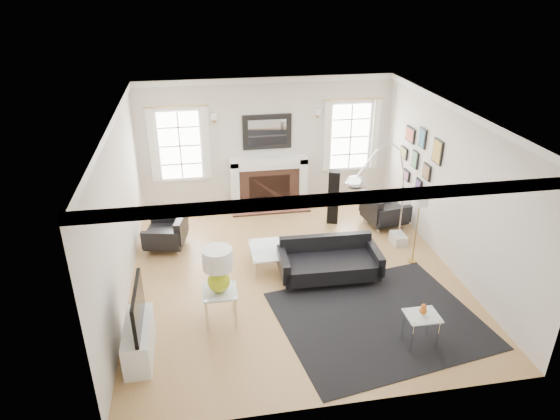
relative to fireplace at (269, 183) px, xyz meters
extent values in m
plane|color=#AC7C48|center=(0.00, -2.79, -0.54)|extent=(6.00, 6.00, 0.00)
cube|color=beige|center=(0.00, 0.21, 0.86)|extent=(5.50, 0.04, 2.80)
cube|color=beige|center=(0.00, -5.79, 0.86)|extent=(5.50, 0.04, 2.80)
cube|color=beige|center=(-2.75, -2.79, 0.86)|extent=(0.04, 6.00, 2.80)
cube|color=beige|center=(2.75, -2.79, 0.86)|extent=(0.04, 6.00, 2.80)
cube|color=white|center=(0.00, -2.79, 2.26)|extent=(5.50, 6.00, 0.02)
cube|color=white|center=(0.00, -2.79, 2.20)|extent=(5.50, 6.00, 0.12)
cube|color=white|center=(-0.75, 0.01, 0.01)|extent=(0.18, 0.38, 1.10)
cube|color=white|center=(0.75, 0.01, 0.01)|extent=(0.18, 0.38, 1.10)
cube|color=white|center=(0.00, 0.01, 0.51)|extent=(1.70, 0.38, 0.12)
cube|color=white|center=(0.00, 0.01, 0.41)|extent=(1.50, 0.34, 0.10)
cube|color=brown|center=(0.00, 0.03, -0.09)|extent=(1.30, 0.30, 0.90)
cube|color=black|center=(0.00, -0.07, -0.16)|extent=(0.90, 0.10, 0.76)
cube|color=brown|center=(0.00, -0.24, -0.52)|extent=(1.70, 0.50, 0.04)
cube|color=black|center=(0.00, 0.17, 1.11)|extent=(1.05, 0.06, 0.75)
cube|color=white|center=(0.00, 0.13, 1.11)|extent=(0.82, 0.02, 0.55)
cube|color=white|center=(-1.85, 0.18, 0.91)|extent=(1.00, 0.05, 1.60)
cube|color=white|center=(-1.85, 0.15, 0.91)|extent=(0.84, 0.02, 1.44)
cube|color=white|center=(-2.40, 0.08, 0.96)|extent=(0.14, 0.05, 1.55)
cube|color=white|center=(-1.30, 0.08, 0.96)|extent=(0.14, 0.05, 1.55)
cube|color=white|center=(1.85, 0.18, 0.91)|extent=(1.00, 0.05, 1.60)
cube|color=white|center=(1.85, 0.15, 0.91)|extent=(0.84, 0.02, 1.44)
cube|color=white|center=(1.30, 0.08, 0.96)|extent=(0.14, 0.05, 1.55)
cube|color=white|center=(2.40, 0.08, 0.96)|extent=(0.14, 0.05, 1.55)
cube|color=black|center=(2.72, -2.19, 1.31)|extent=(0.03, 0.34, 0.44)
cube|color=#B88E31|center=(2.70, -2.19, 1.31)|extent=(0.01, 0.29, 0.39)
cube|color=black|center=(2.72, -1.54, 1.36)|extent=(0.03, 0.28, 0.38)
cube|color=#2F6683|center=(2.70, -1.54, 1.36)|extent=(0.01, 0.23, 0.33)
cube|color=black|center=(2.72, -0.99, 1.26)|extent=(0.03, 0.40, 0.30)
cube|color=#B55037|center=(2.70, -0.99, 1.26)|extent=(0.01, 0.35, 0.25)
cube|color=black|center=(2.72, -1.89, 0.81)|extent=(0.03, 0.30, 0.30)
cube|color=brown|center=(2.70, -1.89, 0.81)|extent=(0.01, 0.25, 0.25)
cube|color=black|center=(2.72, -1.34, 0.86)|extent=(0.03, 0.26, 0.34)
cube|color=#518759|center=(2.70, -1.34, 0.86)|extent=(0.01, 0.21, 0.29)
cube|color=black|center=(2.72, -0.79, 0.81)|extent=(0.03, 0.32, 0.24)
cube|color=#9D9743|center=(2.70, -0.79, 0.81)|extent=(0.01, 0.27, 0.19)
cube|color=black|center=(2.72, -1.64, 0.41)|extent=(0.03, 0.24, 0.30)
cube|color=#4C376F|center=(2.70, -1.64, 0.41)|extent=(0.01, 0.19, 0.25)
cube|color=black|center=(2.72, -1.04, 0.41)|extent=(0.03, 0.28, 0.22)
cube|color=#9D5C84|center=(2.70, -1.04, 0.41)|extent=(0.01, 0.23, 0.17)
cube|color=white|center=(-2.45, -4.49, -0.29)|extent=(0.35, 1.00, 0.50)
cube|color=black|center=(-2.40, -4.49, 0.26)|extent=(0.05, 1.00, 0.58)
cube|color=black|center=(1.03, -4.31, -0.54)|extent=(3.25, 2.86, 0.01)
cube|color=black|center=(0.57, -3.10, -0.29)|extent=(1.62, 0.79, 0.27)
cube|color=black|center=(0.57, -2.76, -0.10)|extent=(1.61, 0.16, 0.45)
cube|color=black|center=(-0.22, -3.09, -0.19)|extent=(0.14, 0.76, 0.34)
cube|color=black|center=(1.35, -3.12, -0.19)|extent=(0.14, 0.76, 0.34)
cube|color=black|center=(-2.20, -1.55, -0.30)|extent=(0.82, 0.82, 0.26)
cube|color=black|center=(-1.89, -1.61, -0.11)|extent=(0.26, 0.71, 0.43)
cube|color=black|center=(-2.13, -1.21, -0.19)|extent=(0.70, 0.24, 0.33)
cube|color=black|center=(-2.27, -1.89, -0.19)|extent=(0.70, 0.24, 0.33)
cube|color=black|center=(2.20, -1.33, -0.29)|extent=(0.85, 0.85, 0.28)
cube|color=black|center=(1.87, -1.39, -0.08)|extent=(0.26, 0.75, 0.46)
cube|color=black|center=(2.27, -1.70, -0.17)|extent=(0.74, 0.24, 0.35)
cube|color=black|center=(2.13, -0.97, -0.17)|extent=(0.74, 0.24, 0.35)
cube|color=silver|center=(-0.29, -2.56, -0.18)|extent=(0.83, 0.83, 0.02)
cylinder|color=silver|center=(-0.67, -2.93, -0.36)|extent=(0.04, 0.04, 0.37)
cylinder|color=silver|center=(0.08, -2.93, -0.36)|extent=(0.04, 0.04, 0.37)
cylinder|color=silver|center=(-0.67, -2.18, -0.36)|extent=(0.04, 0.04, 0.37)
cylinder|color=silver|center=(0.08, -2.18, -0.36)|extent=(0.04, 0.04, 0.37)
cube|color=silver|center=(-1.32, -3.94, 0.00)|extent=(0.50, 0.50, 0.02)
cylinder|color=silver|center=(-1.53, -4.15, -0.27)|extent=(0.04, 0.04, 0.55)
cylinder|color=silver|center=(-1.11, -4.15, -0.27)|extent=(0.04, 0.04, 0.55)
cylinder|color=silver|center=(-1.53, -3.73, -0.27)|extent=(0.04, 0.04, 0.55)
cylinder|color=silver|center=(-1.11, -3.73, -0.27)|extent=(0.04, 0.04, 0.55)
cube|color=silver|center=(1.39, -4.92, -0.05)|extent=(0.45, 0.38, 0.02)
cylinder|color=silver|center=(1.20, -5.07, -0.29)|extent=(0.04, 0.04, 0.50)
cylinder|color=silver|center=(1.58, -5.07, -0.29)|extent=(0.04, 0.04, 0.50)
cylinder|color=silver|center=(1.20, -4.77, -0.29)|extent=(0.04, 0.04, 0.50)
cylinder|color=silver|center=(1.58, -4.77, -0.29)|extent=(0.04, 0.04, 0.50)
sphere|color=#B6CB19|center=(-1.32, -3.94, 0.17)|extent=(0.33, 0.33, 0.33)
cylinder|color=#B6CB19|center=(-1.32, -3.94, 0.33)|extent=(0.04, 0.04, 0.13)
cylinder|color=white|center=(-1.32, -3.94, 0.55)|extent=(0.44, 0.44, 0.30)
sphere|color=#BF5C18|center=(1.39, -4.92, 0.03)|extent=(0.10, 0.10, 0.10)
sphere|color=#BF5C18|center=(1.39, -4.92, 0.10)|extent=(0.08, 0.08, 0.08)
cube|color=silver|center=(2.20, -2.13, -0.45)|extent=(0.24, 0.38, 0.19)
ellipsoid|color=silver|center=(0.85, -3.28, 1.28)|extent=(0.33, 0.33, 0.20)
cylinder|color=#B89340|center=(2.20, -2.81, -0.53)|extent=(0.17, 0.17, 0.03)
cylinder|color=#B89340|center=(2.20, -2.81, 0.06)|extent=(0.02, 0.02, 1.20)
cylinder|color=white|center=(2.20, -2.81, 0.70)|extent=(0.28, 0.28, 0.22)
cube|color=black|center=(1.19, -1.02, 0.02)|extent=(0.28, 0.28, 1.13)
camera|label=1|loc=(-1.47, -10.03, 4.21)|focal=32.00mm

